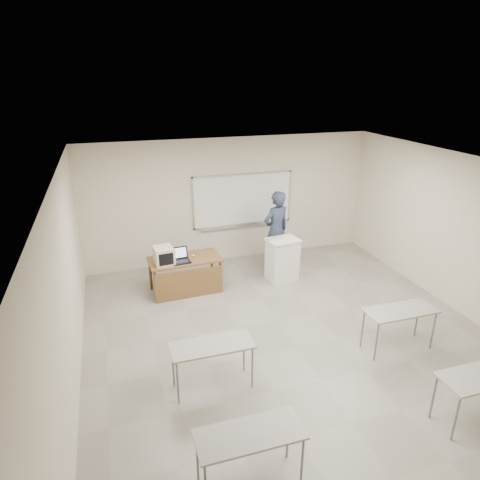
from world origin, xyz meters
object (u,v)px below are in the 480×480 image
object	(u,v)px
laptop	(181,258)
crt_monitor	(164,256)
podium	(282,259)
instructor_desk	(186,269)
whiteboard	(243,200)
keyboard	(275,238)
mouse	(193,256)
presenter	(276,231)

from	to	relation	value
laptop	crt_monitor	bearing A→B (deg)	174.82
podium	instructor_desk	bearing A→B (deg)	172.95
instructor_desk	laptop	size ratio (longest dim) A/B	4.04
whiteboard	keyboard	world-z (taller)	whiteboard
crt_monitor	mouse	xyz separation A→B (m)	(0.64, 0.17, -0.16)
instructor_desk	presenter	world-z (taller)	presenter
crt_monitor	keyboard	bearing A→B (deg)	-3.36
mouse	keyboard	world-z (taller)	keyboard
presenter	mouse	bearing A→B (deg)	-5.35
instructor_desk	presenter	distance (m)	2.35
crt_monitor	presenter	distance (m)	2.75
instructor_desk	podium	size ratio (longest dim) A/B	1.56
podium	keyboard	distance (m)	0.52
podium	presenter	distance (m)	0.74
whiteboard	crt_monitor	size ratio (longest dim) A/B	5.72
mouse	whiteboard	bearing A→B (deg)	29.01
whiteboard	mouse	world-z (taller)	whiteboard
podium	presenter	bearing A→B (deg)	76.07
whiteboard	keyboard	size ratio (longest dim) A/B	6.16
laptop	podium	bearing A→B (deg)	-5.19
laptop	presenter	world-z (taller)	presenter
podium	laptop	size ratio (longest dim) A/B	2.60
mouse	laptop	bearing A→B (deg)	-162.19
keyboard	presenter	distance (m)	0.54
whiteboard	podium	bearing A→B (deg)	-72.66
podium	keyboard	size ratio (longest dim) A/B	2.38
instructor_desk	crt_monitor	distance (m)	0.58
mouse	crt_monitor	bearing A→B (deg)	-176.70
instructor_desk	laptop	distance (m)	0.28
whiteboard	presenter	size ratio (longest dim) A/B	1.30
instructor_desk	podium	xyz separation A→B (m)	(2.18, 0.01, -0.07)
podium	mouse	distance (m)	2.00
whiteboard	crt_monitor	bearing A→B (deg)	-145.37
podium	crt_monitor	xyz separation A→B (m)	(-2.62, -0.02, 0.44)
whiteboard	mouse	size ratio (longest dim) A/B	27.52
crt_monitor	presenter	world-z (taller)	presenter
crt_monitor	laptop	bearing A→B (deg)	-5.24
instructor_desk	podium	bearing A→B (deg)	-2.68
laptop	keyboard	size ratio (longest dim) A/B	0.92
whiteboard	laptop	world-z (taller)	whiteboard
whiteboard	podium	xyz separation A→B (m)	(0.46, -1.47, -1.00)
laptop	whiteboard	bearing A→B (deg)	33.57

